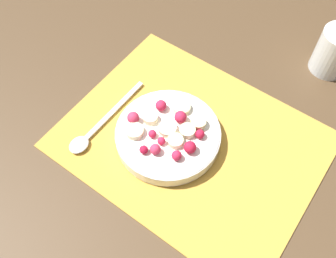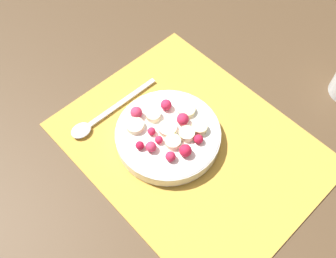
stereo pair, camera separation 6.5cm
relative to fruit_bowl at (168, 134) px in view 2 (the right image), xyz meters
The scene contains 4 objects.
ground_plane 0.05m from the fruit_bowl, 33.21° to the left, with size 3.00×3.00×0.00m, color #4C3823.
placemat 0.05m from the fruit_bowl, 33.21° to the left, with size 0.45×0.35×0.01m.
fruit_bowl is the anchor object (origin of this frame).
spoon 0.14m from the fruit_bowl, 150.14° to the right, with size 0.03×0.20×0.01m.
Camera 2 is at (0.22, -0.26, 0.59)m, focal length 40.00 mm.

